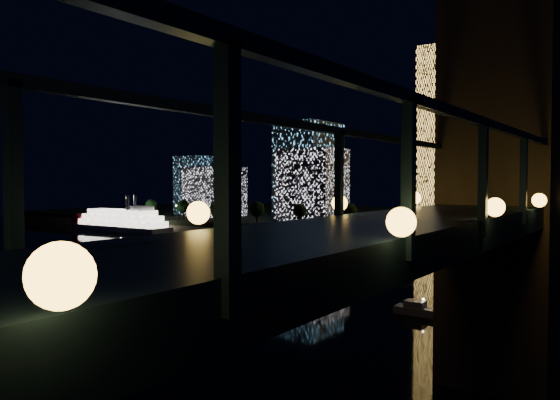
{
  "coord_description": "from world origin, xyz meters",
  "views": [
    {
      "loc": [
        78.94,
        -80.47,
        21.43
      ],
      "look_at": [
        -15.81,
        55.0,
        15.66
      ],
      "focal_mm": 35.0,
      "sensor_mm": 36.0,
      "label": 1
    }
  ],
  "objects_px": {
    "tower_cylindrical": "(496,117)",
    "riverboat": "(118,221)",
    "tower_rectangular": "(451,135)",
    "truss_bridge": "(540,218)"
  },
  "relations": [
    {
      "from": "truss_bridge",
      "to": "riverboat",
      "type": "xyz_separation_m",
      "value": [
        -176.27,
        66.79,
        -12.15
      ]
    },
    {
      "from": "tower_cylindrical",
      "to": "truss_bridge",
      "type": "bearing_deg",
      "value": -74.01
    },
    {
      "from": "tower_rectangular",
      "to": "riverboat",
      "type": "height_order",
      "value": "tower_rectangular"
    },
    {
      "from": "tower_cylindrical",
      "to": "tower_rectangular",
      "type": "relative_size",
      "value": 1.13
    },
    {
      "from": "tower_cylindrical",
      "to": "truss_bridge",
      "type": "xyz_separation_m",
      "value": [
        36.97,
        -128.98,
        -29.0
      ]
    },
    {
      "from": "tower_cylindrical",
      "to": "tower_rectangular",
      "type": "height_order",
      "value": "tower_cylindrical"
    },
    {
      "from": "tower_rectangular",
      "to": "truss_bridge",
      "type": "height_order",
      "value": "tower_rectangular"
    },
    {
      "from": "tower_rectangular",
      "to": "riverboat",
      "type": "relative_size",
      "value": 1.33
    },
    {
      "from": "truss_bridge",
      "to": "riverboat",
      "type": "bearing_deg",
      "value": 159.25
    },
    {
      "from": "tower_cylindrical",
      "to": "riverboat",
      "type": "relative_size",
      "value": 1.51
    }
  ]
}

